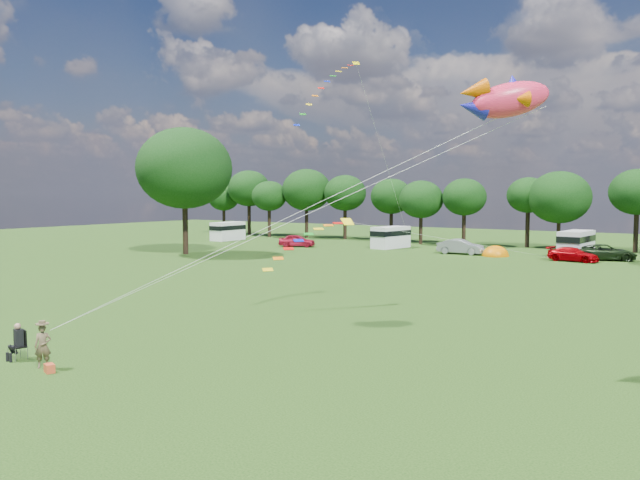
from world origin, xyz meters
The scene contains 17 objects.
ground_plane centered at (0.00, 0.00, 0.00)m, with size 180.00×180.00×0.00m, color black.
tree_line centered at (5.30, 54.99, 6.35)m, with size 102.98×10.98×10.27m.
big_tree centered at (-30.00, 28.00, 9.02)m, with size 10.00×10.00×13.28m.
car_a centered at (-25.25, 41.70, 0.74)m, with size 1.74×4.43×1.48m, color red.
car_b centered at (-5.59, 43.74, 0.79)m, with size 1.67×4.48×1.58m, color gray.
car_c centered at (5.82, 42.73, 0.67)m, with size 1.87×4.45×1.34m, color #9F0005.
car_d centered at (8.23, 45.62, 0.76)m, with size 2.53×5.58×1.52m, color black.
campervan_a centered at (-39.03, 44.88, 1.33)m, with size 2.18×5.07×2.48m.
campervan_b centered at (-15.04, 46.26, 1.35)m, with size 3.03×5.43×2.52m.
campervan_c centered at (5.17, 47.50, 1.42)m, with size 2.82×5.58×2.64m.
tent_orange centered at (-1.86, 43.76, 0.02)m, with size 2.74×3.01×2.15m.
kite_flyer centered at (-3.21, -5.82, 0.81)m, with size 0.59×0.39×1.63m, color brown.
camp_chair centered at (-5.06, -5.62, 0.86)m, with size 0.71×0.72×1.43m.
kite_bag centered at (-2.47, -6.07, 0.16)m, with size 0.44×0.30×0.31m, color #C84724.
fish_kite centered at (10.99, 2.93, 9.73)m, with size 3.28×2.83×1.85m.
streamer_kite_a centered at (-10.31, 25.58, 15.63)m, with size 3.31×5.57×5.75m.
streamer_kite_c centered at (-1.78, 10.30, 4.04)m, with size 3.18×5.04×2.83m.
Camera 1 is at (17.71, -19.18, 6.46)m, focal length 35.00 mm.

